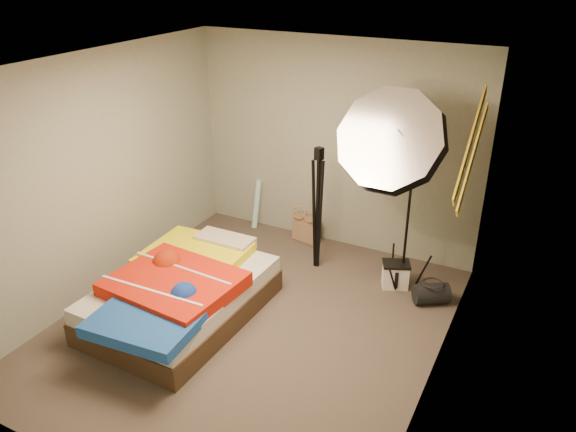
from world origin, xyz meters
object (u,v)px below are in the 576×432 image
Objects in this scene: tote_bag at (306,228)px; wrapping_roll at (257,204)px; camera_case at (395,276)px; photo_umbrella at (392,143)px; camera_tripod at (318,201)px; duffel_bag at (431,294)px; bed at (181,293)px.

wrapping_roll is (-0.76, 0.07, 0.15)m from tote_bag.
photo_umbrella is at bearing -171.65° from camera_case.
camera_tripod is (0.37, -0.50, 0.65)m from tote_bag.
photo_umbrella is 1.59× the size of camera_tripod.
bed is (-2.16, -1.37, 0.16)m from duffel_bag.
camera_tripod is at bearing 62.68° from bed.
bed is 1.40× the size of camera_tripod.
camera_case is 0.45m from duffel_bag.
camera_tripod is (-1.38, 0.15, 0.72)m from duffel_bag.
camera_tripod reaches higher than bed.
bed reaches higher than tote_bag.
wrapping_roll is 0.32× the size of bed.
camera_case is at bearing -12.42° from tote_bag.
camera_case is at bearing 40.90° from bed.
camera_case reaches higher than duffel_bag.
wrapping_roll is at bearing 99.33° from bed.
camera_case is 1.52m from photo_umbrella.
wrapping_roll is 1.36m from camera_tripod.
duffel_bag is (1.75, -0.65, -0.07)m from tote_bag.
camera_case is at bearing 130.02° from duffel_bag.
tote_bag is 0.90m from camera_tripod.
tote_bag reaches higher than duffel_bag.
camera_tripod is at bearing 173.07° from photo_umbrella.
duffel_bag is 0.18× the size of bed.
camera_tripod reaches higher than wrapping_roll.
tote_bag is at bearing 78.47° from bed.
tote_bag is 1.29× the size of camera_case.
tote_bag is at bearing 134.83° from camera_case.
bed is (0.34, -2.09, -0.05)m from wrapping_roll.
wrapping_roll is 2.16m from camera_case.
tote_bag is 0.15× the size of photo_umbrella.
tote_bag is 0.98× the size of duffel_bag.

